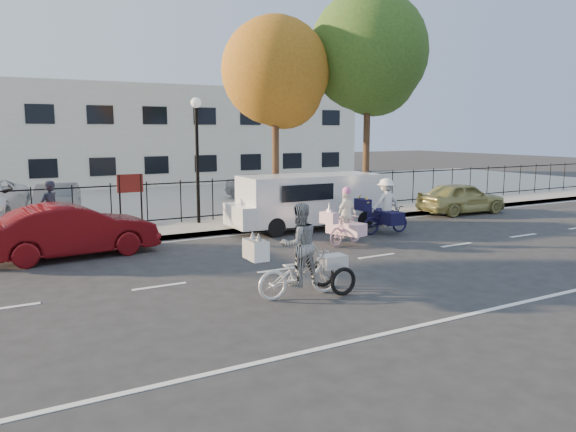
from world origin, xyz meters
TOP-DOWN VIEW (x-y plane):
  - ground at (0.00, 0.00)m, footprint 120.00×120.00m
  - road_markings at (0.00, 0.00)m, footprint 60.00×9.52m
  - curb at (0.00, 5.05)m, footprint 60.00×0.10m
  - sidewalk at (0.00, 6.10)m, footprint 60.00×2.20m
  - parking_lot at (0.00, 15.00)m, footprint 60.00×15.60m
  - iron_fence at (0.00, 7.20)m, footprint 58.00×0.06m
  - building at (0.00, 25.00)m, footprint 34.00×10.00m
  - lamppost at (0.50, 6.80)m, footprint 0.36×0.36m
  - street_sign at (-1.85, 6.80)m, footprint 0.85×0.06m
  - zebra_trike at (-0.72, -2.13)m, footprint 2.25×0.86m
  - unicorn_bike at (3.15, 1.67)m, footprint 1.76×1.27m
  - bull_bike at (5.35, 2.53)m, footprint 1.96×1.35m
  - white_van at (3.58, 4.50)m, footprint 5.34×2.02m
  - red_sedan at (-4.12, 4.00)m, footprint 4.49×1.92m
  - gold_sedan at (10.96, 4.50)m, footprint 3.88×1.73m
  - pedestrian at (-4.41, 6.18)m, footprint 0.76×0.73m
  - lot_car_c at (-3.71, 10.25)m, footprint 2.31×4.09m
  - lot_car_d at (5.29, 11.47)m, footprint 2.43×3.98m
  - tree_mid at (4.49, 8.26)m, footprint 4.26×4.26m
  - tree_east at (8.35, 7.36)m, footprint 4.93×4.93m

SIDE VIEW (x-z plane):
  - ground at x=0.00m, z-range 0.00..0.00m
  - road_markings at x=0.00m, z-range 0.00..0.01m
  - curb at x=0.00m, z-range 0.00..0.15m
  - sidewalk at x=0.00m, z-range 0.00..0.15m
  - parking_lot at x=0.00m, z-range 0.00..0.15m
  - unicorn_bike at x=3.15m, z-range -0.23..1.51m
  - gold_sedan at x=10.96m, z-range 0.00..1.29m
  - red_sedan at x=-4.12m, z-range 0.00..1.44m
  - bull_bike at x=5.35m, z-range -0.18..1.64m
  - zebra_trike at x=-0.72m, z-range -0.22..1.71m
  - lot_car_d at x=5.29m, z-range 0.15..1.42m
  - lot_car_c at x=-3.71m, z-range 0.15..1.43m
  - iron_fence at x=0.00m, z-range 0.15..1.65m
  - pedestrian at x=-4.41m, z-range 0.15..1.90m
  - white_van at x=3.58m, z-range 0.10..1.97m
  - street_sign at x=-1.85m, z-range 0.52..2.32m
  - building at x=0.00m, z-range 0.00..6.00m
  - lamppost at x=0.50m, z-range 0.95..5.28m
  - tree_mid at x=4.49m, z-range 1.56..9.38m
  - tree_east at x=8.35m, z-range 1.81..10.85m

